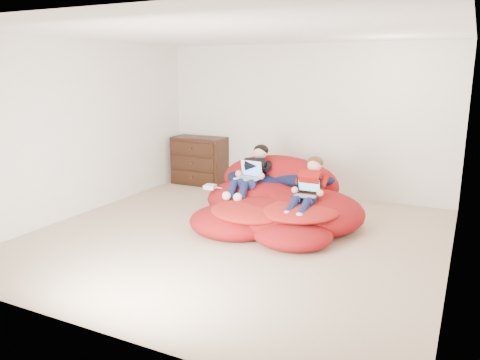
% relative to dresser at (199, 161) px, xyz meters
% --- Properties ---
extents(room_shell, '(5.10, 5.10, 2.77)m').
position_rel_dresser_xyz_m(room_shell, '(1.90, -2.24, -0.22)').
color(room_shell, '#C4AB8C').
rests_on(room_shell, ground).
extents(dresser, '(0.98, 0.55, 0.88)m').
position_rel_dresser_xyz_m(dresser, '(0.00, 0.00, 0.00)').
color(dresser, '#331A0E').
rests_on(dresser, ground).
extents(beanbag_pile, '(2.39, 2.27, 0.90)m').
position_rel_dresser_xyz_m(beanbag_pile, '(2.11, -1.40, -0.18)').
color(beanbag_pile, '#A91315').
rests_on(beanbag_pile, ground).
extents(cream_pillow, '(0.46, 0.29, 0.29)m').
position_rel_dresser_xyz_m(cream_pillow, '(1.56, -0.68, 0.18)').
color(cream_pillow, white).
rests_on(cream_pillow, beanbag_pile).
extents(older_boy, '(0.39, 1.11, 0.63)m').
position_rel_dresser_xyz_m(older_boy, '(1.68, -1.28, 0.22)').
color(older_boy, black).
rests_on(older_boy, beanbag_pile).
extents(younger_boy, '(0.29, 0.98, 0.65)m').
position_rel_dresser_xyz_m(younger_boy, '(2.65, -1.63, 0.17)').
color(younger_boy, '#AC130F').
rests_on(younger_boy, beanbag_pile).
extents(laptop_white, '(0.35, 0.31, 0.25)m').
position_rel_dresser_xyz_m(laptop_white, '(1.68, -1.38, 0.19)').
color(laptop_white, white).
rests_on(laptop_white, older_boy).
extents(laptop_black, '(0.32, 0.30, 0.23)m').
position_rel_dresser_xyz_m(laptop_black, '(2.65, -1.69, 0.12)').
color(laptop_black, black).
rests_on(laptop_black, younger_boy).
extents(power_adapter, '(0.18, 0.18, 0.06)m').
position_rel_dresser_xyz_m(power_adapter, '(1.14, -1.57, -0.02)').
color(power_adapter, white).
rests_on(power_adapter, beanbag_pile).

